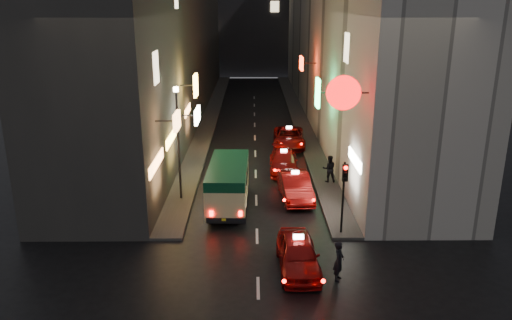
{
  "coord_description": "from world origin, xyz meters",
  "views": [
    {
      "loc": [
        -0.21,
        -12.94,
        10.59
      ],
      "look_at": [
        -0.01,
        13.0,
        2.37
      ],
      "focal_mm": 35.0,
      "sensor_mm": 36.0,
      "label": 1
    }
  ],
  "objects_px": {
    "minibus": "(228,180)",
    "traffic_light": "(344,183)",
    "pedestrian_crossing": "(339,259)",
    "taxi_near": "(298,252)",
    "lamp_post": "(178,136)"
  },
  "relations": [
    {
      "from": "minibus",
      "to": "traffic_light",
      "type": "xyz_separation_m",
      "value": [
        5.5,
        -3.54,
        1.15
      ]
    },
    {
      "from": "pedestrian_crossing",
      "to": "traffic_light",
      "type": "xyz_separation_m",
      "value": [
        0.8,
        3.88,
        1.74
      ]
    },
    {
      "from": "minibus",
      "to": "traffic_light",
      "type": "bearing_deg",
      "value": -32.79
    },
    {
      "from": "traffic_light",
      "to": "taxi_near",
      "type": "bearing_deg",
      "value": -127.52
    },
    {
      "from": "minibus",
      "to": "taxi_near",
      "type": "distance_m",
      "value": 7.34
    },
    {
      "from": "minibus",
      "to": "pedestrian_crossing",
      "type": "bearing_deg",
      "value": -57.68
    },
    {
      "from": "minibus",
      "to": "lamp_post",
      "type": "xyz_separation_m",
      "value": [
        -2.7,
        0.99,
        2.18
      ]
    },
    {
      "from": "taxi_near",
      "to": "lamp_post",
      "type": "relative_size",
      "value": 0.83
    },
    {
      "from": "traffic_light",
      "to": "lamp_post",
      "type": "xyz_separation_m",
      "value": [
        -8.2,
        4.53,
        1.04
      ]
    },
    {
      "from": "taxi_near",
      "to": "traffic_light",
      "type": "relative_size",
      "value": 1.47
    },
    {
      "from": "traffic_light",
      "to": "lamp_post",
      "type": "relative_size",
      "value": 0.56
    },
    {
      "from": "lamp_post",
      "to": "taxi_near",
      "type": "bearing_deg",
      "value": -52.27
    },
    {
      "from": "taxi_near",
      "to": "lamp_post",
      "type": "xyz_separation_m",
      "value": [
        -5.86,
        7.57,
        2.91
      ]
    },
    {
      "from": "minibus",
      "to": "taxi_near",
      "type": "xyz_separation_m",
      "value": [
        3.16,
        -6.59,
        -0.73
      ]
    },
    {
      "from": "taxi_near",
      "to": "pedestrian_crossing",
      "type": "height_order",
      "value": "pedestrian_crossing"
    }
  ]
}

